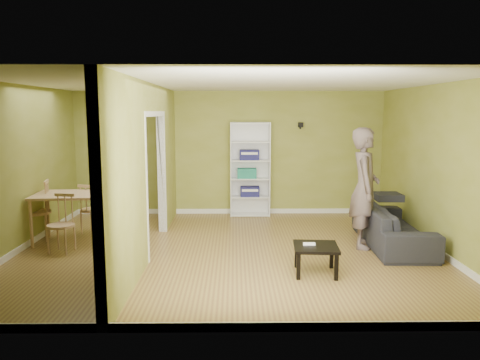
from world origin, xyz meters
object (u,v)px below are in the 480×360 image
dining_table (75,198)px  chair_left (36,211)px  sofa (393,220)px  bookshelf (250,169)px  person (365,178)px  chair_near (61,224)px  chair_far (92,208)px  coffee_table (316,250)px

dining_table → chair_left: bearing=175.1°
sofa → dining_table: size_ratio=1.68×
bookshelf → chair_left: bookshelf is taller
bookshelf → dining_table: bookshelf is taller
sofa → person: (-0.51, -0.09, 0.71)m
chair_near → chair_left: bearing=142.0°
dining_table → chair_far: (0.12, 0.53, -0.28)m
bookshelf → chair_far: (-2.89, -1.47, -0.53)m
chair_left → chair_near: bearing=29.7°
sofa → chair_far: size_ratio=2.42×
coffee_table → dining_table: dining_table is taller
bookshelf → chair_far: 3.28m
sofa → person: 0.88m
chair_near → chair_far: chair_near is taller
sofa → chair_near: (-5.28, -0.35, 0.04)m
person → dining_table: 4.79m
person → chair_far: 4.78m
chair_left → sofa: bearing=73.1°
dining_table → chair_left: chair_left is taller
sofa → chair_left: chair_left is taller
coffee_table → chair_far: bearing=149.0°
sofa → chair_far: chair_far is taller
chair_left → chair_far: 0.93m
chair_left → chair_near: chair_left is taller
person → chair_far: person is taller
dining_table → chair_far: 0.61m
dining_table → chair_far: chair_far is taller
dining_table → chair_near: (-0.01, -0.66, -0.28)m
person → coffee_table: (-0.99, -1.27, -0.80)m
sofa → chair_left: bearing=88.7°
sofa → coffee_table: bearing=134.6°
bookshelf → chair_left: 4.19m
chair_far → dining_table: bearing=97.4°
sofa → dining_table: sofa is taller
bookshelf → dining_table: bearing=-146.4°
bookshelf → dining_table: (-3.01, -2.00, -0.24)m
chair_far → chair_left: bearing=50.8°
bookshelf → dining_table: 3.62m
chair_near → bookshelf: bearing=50.3°
chair_far → coffee_table: bearing=169.6°
sofa → chair_near: size_ratio=2.42×
sofa → bookshelf: bookshelf is taller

